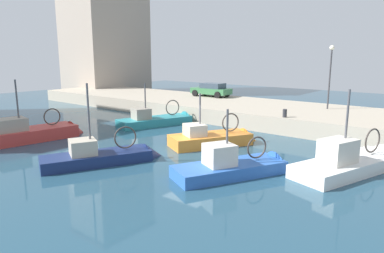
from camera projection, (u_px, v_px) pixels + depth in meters
name	position (u px, v px, depth m)	size (l,w,h in m)	color
water_surface	(193.00, 152.00, 19.53)	(80.00, 80.00, 0.00)	navy
quay_wall	(283.00, 115.00, 28.15)	(9.00, 56.00, 1.20)	#ADA08C
fishing_boat_white	(354.00, 168.00, 16.47)	(7.20, 4.00, 4.75)	white
fishing_boat_orange	(216.00, 143.00, 21.19)	(5.80, 4.24, 4.01)	orange
fishing_boat_navy	(105.00, 161.00, 17.63)	(6.14, 3.96, 4.75)	navy
fishing_boat_blue	(237.00, 171.00, 15.98)	(6.07, 4.16, 3.84)	#2D60B7
fishing_boat_teal	(160.00, 123.00, 27.27)	(6.69, 3.72, 4.14)	teal
fishing_boat_red	(33.00, 138.00, 22.31)	(6.94, 2.91, 4.77)	#BC3833
parked_car_green	(212.00, 90.00, 35.34)	(2.06, 4.04, 1.35)	#387547
mooring_bollard_mid	(285.00, 113.00, 23.59)	(0.28, 0.28, 0.55)	#2D2D33
quay_streetlamp	(331.00, 66.00, 26.69)	(0.36, 0.36, 4.83)	#38383D
waterfront_building_west_mid	(104.00, 18.00, 47.25)	(10.02, 8.02, 20.40)	#A39384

